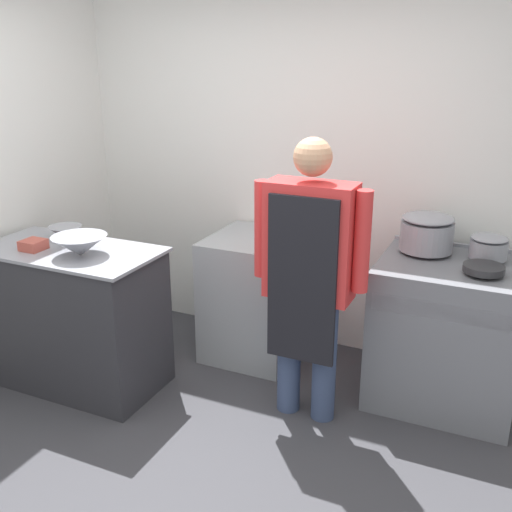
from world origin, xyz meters
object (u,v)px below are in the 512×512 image
fridge_unit (255,296)px  sauce_pot (489,246)px  mixing_bowl (80,246)px  plastic_tub (33,245)px  person_cook (309,266)px  saute_pan (484,268)px  stove (446,332)px  stock_pot (427,232)px

fridge_unit → sauce_pot: 1.59m
mixing_bowl → sauce_pot: sauce_pot is taller
mixing_bowl → plastic_tub: bearing=-173.8°
person_cook → saute_pan: person_cook is taller
stove → saute_pan: 0.53m
fridge_unit → plastic_tub: bearing=-138.6°
person_cook → sauce_pot: bearing=36.4°
plastic_tub → mixing_bowl: bearing=6.2°
mixing_bowl → stove: bearing=22.4°
stock_pot → sauce_pot: bearing=0.0°
fridge_unit → mixing_bowl: mixing_bowl is taller
mixing_bowl → fridge_unit: bearing=51.0°
sauce_pot → mixing_bowl: bearing=-156.3°
fridge_unit → plastic_tub: size_ratio=6.60×
stove → person_cook: bearing=-143.9°
stove → sauce_pot: sauce_pot is taller
plastic_tub → person_cook: bearing=12.2°
stove → fridge_unit: stove is taller
fridge_unit → saute_pan: (1.49, -0.19, 0.50)m
stove → stock_pot: 0.63m
mixing_bowl → plastic_tub: (-0.34, -0.04, -0.03)m
person_cook → mixing_bowl: bearing=-166.4°
plastic_tub → saute_pan: bearing=16.5°
stove → mixing_bowl: size_ratio=2.77×
person_cook → sauce_pot: size_ratio=7.59×
saute_pan → sauce_pot: sauce_pot is taller
plastic_tub → stock_pot: bearing=24.8°
sauce_pot → stock_pot: bearing=180.0°
fridge_unit → person_cook: (0.60, -0.59, 0.51)m
plastic_tub → stock_pot: size_ratio=0.41×
sauce_pot → stove: bearing=-142.6°
stove → saute_pan: bearing=-36.9°
person_cook → sauce_pot: 1.11m
person_cook → plastic_tub: 1.71m
stock_pot → saute_pan: bearing=-35.5°
fridge_unit → stove: bearing=-2.6°
person_cook → saute_pan: (0.89, 0.40, -0.01)m
stove → stock_pot: stock_pot is taller
stove → fridge_unit: bearing=177.4°
saute_pan → sauce_pot: 0.26m
stock_pot → saute_pan: 0.45m
stock_pot → fridge_unit: bearing=-176.4°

